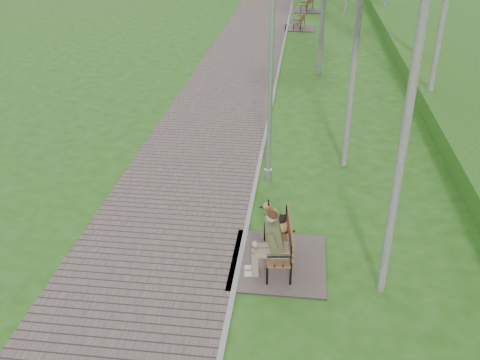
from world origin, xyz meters
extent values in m
plane|color=#296014|center=(0.00, 0.00, 0.00)|extent=(120.00, 120.00, 0.00)
cube|color=#60524E|center=(-1.75, 21.50, 0.02)|extent=(3.50, 67.00, 0.04)
cube|color=#999993|center=(0.00, 21.50, 0.03)|extent=(0.10, 67.00, 0.05)
cube|color=#60524E|center=(0.77, -5.42, 0.02)|extent=(1.86, 2.07, 0.04)
cube|color=brown|center=(0.72, -5.42, 0.47)|extent=(0.63, 1.59, 0.04)
cube|color=brown|center=(0.97, -5.39, 0.75)|extent=(0.21, 1.55, 0.34)
cube|color=#60524E|center=(0.69, 16.30, 0.02)|extent=(1.62, 1.80, 0.04)
cube|color=brown|center=(0.64, 16.30, 0.40)|extent=(0.60, 1.39, 0.04)
cube|color=brown|center=(0.86, 16.27, 0.65)|extent=(0.23, 1.34, 0.30)
cube|color=#60524E|center=(1.06, 21.64, 0.02)|extent=(1.74, 1.93, 0.04)
cube|color=brown|center=(1.01, 21.64, 0.43)|extent=(0.80, 1.51, 0.04)
cube|color=brown|center=(1.23, 21.58, 0.70)|extent=(0.42, 1.41, 0.32)
cylinder|color=#A4A7AC|center=(0.30, -1.88, 0.14)|extent=(0.19, 0.19, 0.29)
cylinder|color=#A4A7AC|center=(0.30, -1.88, 2.40)|extent=(0.12, 0.12, 4.80)
cylinder|color=#A4A7AC|center=(0.23, 18.18, 0.17)|extent=(0.23, 0.23, 0.34)
cylinder|color=silver|center=(2.70, -6.02, 4.96)|extent=(0.19, 0.19, 9.91)
cylinder|color=silver|center=(2.28, -0.78, 4.13)|extent=(0.18, 0.18, 8.26)
camera|label=1|loc=(1.05, -14.09, 6.45)|focal=40.00mm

